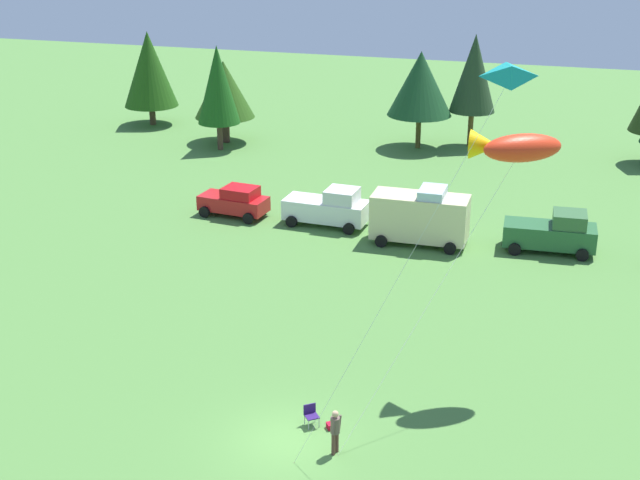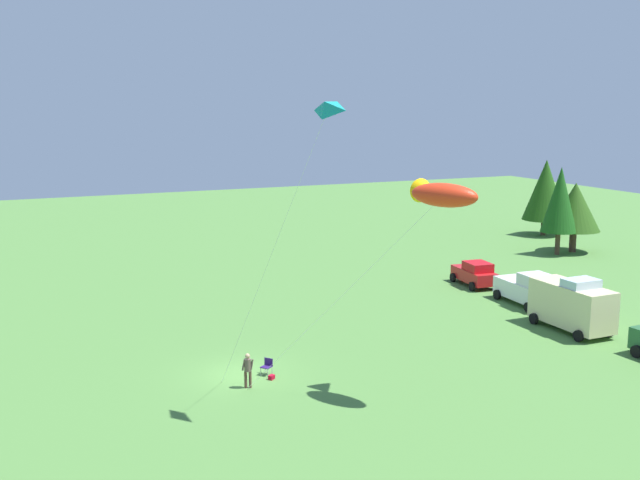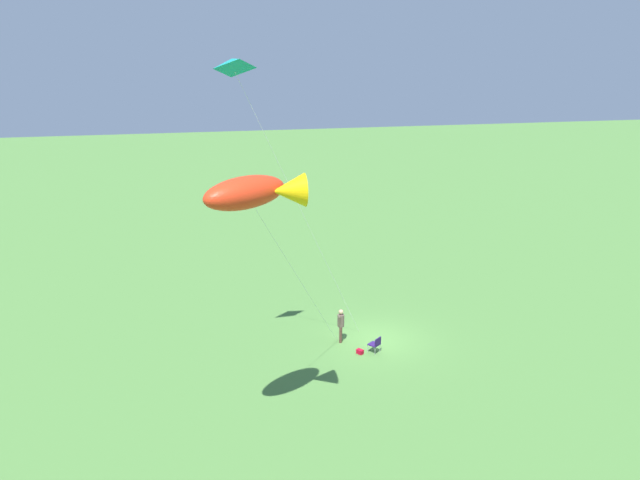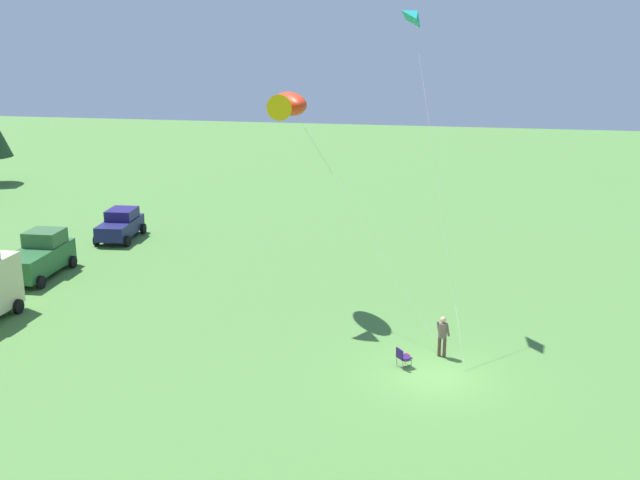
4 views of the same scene
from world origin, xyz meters
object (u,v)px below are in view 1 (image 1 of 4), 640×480
at_px(car_red_sedan, 235,201).
at_px(backpack_on_grass, 330,426).
at_px(kite_delta_teal, 511,75).
at_px(folding_chair, 311,413).
at_px(truck_white_pickup, 329,208).
at_px(van_camper_beige, 420,216).
at_px(truck_green_flatbed, 553,233).
at_px(person_kite_flyer, 335,429).
at_px(kite_large_fish, 513,147).

bearing_deg(car_red_sedan, backpack_on_grass, -53.49).
bearing_deg(kite_delta_teal, folding_chair, -177.33).
bearing_deg(truck_white_pickup, backpack_on_grass, -70.46).
bearing_deg(folding_chair, van_camper_beige, 140.53).
distance_m(truck_green_flatbed, kite_delta_teal, 23.66).
xyz_separation_m(car_red_sedan, kite_delta_teal, (17.62, -20.55, 12.51)).
relative_size(folding_chair, car_red_sedan, 0.19).
xyz_separation_m(folding_chair, van_camper_beige, (0.47, 19.51, 1.16)).
height_order(person_kite_flyer, car_red_sedan, car_red_sedan).
bearing_deg(person_kite_flyer, truck_green_flatbed, 91.74).
bearing_deg(van_camper_beige, person_kite_flyer, -87.80).
xyz_separation_m(car_red_sedan, truck_white_pickup, (5.98, 0.06, 0.15)).
height_order(folding_chair, kite_delta_teal, kite_delta_teal).
bearing_deg(kite_delta_teal, person_kite_flyer, -160.19).
xyz_separation_m(person_kite_flyer, car_red_sedan, (-12.65, 22.35, -0.07)).
relative_size(person_kite_flyer, kite_large_fish, 0.17).
bearing_deg(backpack_on_grass, kite_delta_teal, 3.61).
xyz_separation_m(person_kite_flyer, van_camper_beige, (-0.89, 21.01, 0.62)).
distance_m(person_kite_flyer, car_red_sedan, 25.68).
relative_size(folding_chair, truck_white_pickup, 0.16).
distance_m(truck_white_pickup, truck_green_flatbed, 13.05).
height_order(kite_large_fish, kite_delta_teal, kite_delta_teal).
xyz_separation_m(backpack_on_grass, car_red_sedan, (-12.05, 20.90, 0.84)).
relative_size(folding_chair, kite_large_fish, 0.08).
relative_size(person_kite_flyer, car_red_sedan, 0.40).
height_order(person_kite_flyer, truck_green_flatbed, truck_green_flatbed).
xyz_separation_m(truck_green_flatbed, kite_delta_teal, (-1.40, -20.12, 12.35)).
xyz_separation_m(folding_chair, backpack_on_grass, (0.76, -0.06, -0.38)).
relative_size(backpack_on_grass, truck_white_pickup, 0.06).
xyz_separation_m(backpack_on_grass, truck_white_pickup, (-6.07, 20.97, 0.99)).
bearing_deg(car_red_sedan, folding_chair, -55.01).
bearing_deg(kite_delta_teal, car_red_sedan, 130.61).
relative_size(person_kite_flyer, kite_delta_teal, 0.12).
height_order(backpack_on_grass, van_camper_beige, van_camper_beige).
bearing_deg(truck_green_flatbed, car_red_sedan, 175.75).
height_order(backpack_on_grass, truck_white_pickup, truck_white_pickup).
distance_m(backpack_on_grass, truck_green_flatbed, 21.65).
xyz_separation_m(truck_white_pickup, van_camper_beige, (5.78, -1.40, 0.54)).
height_order(person_kite_flyer, backpack_on_grass, person_kite_flyer).
relative_size(truck_green_flatbed, kite_large_fish, 0.50).
distance_m(truck_green_flatbed, kite_large_fish, 16.80).
distance_m(person_kite_flyer, kite_delta_teal, 13.51).
distance_m(truck_white_pickup, kite_delta_teal, 26.71).
bearing_deg(kite_delta_teal, kite_large_fish, 91.47).
height_order(van_camper_beige, kite_large_fish, kite_large_fish).
relative_size(person_kite_flyer, van_camper_beige, 0.32).
bearing_deg(truck_white_pickup, person_kite_flyer, -70.02).
bearing_deg(truck_white_pickup, van_camper_beige, -10.19).
distance_m(car_red_sedan, kite_large_fish, 24.50).
distance_m(person_kite_flyer, van_camper_beige, 21.04).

